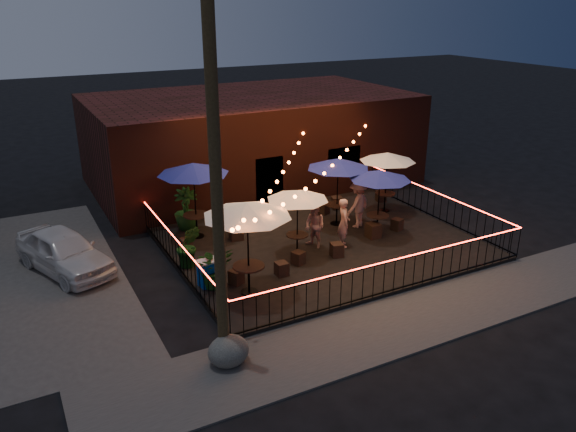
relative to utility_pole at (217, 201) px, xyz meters
name	(u,v)px	position (x,y,z in m)	size (l,w,h in m)	color
ground	(353,269)	(5.40, 2.60, -4.00)	(110.00, 110.00, 0.00)	black
patio	(321,244)	(5.40, 4.60, -3.92)	(10.00, 8.00, 0.15)	black
sidewalk	(422,316)	(5.40, -0.65, -3.98)	(18.00, 2.50, 0.05)	#3C3937
brick_building	(251,139)	(6.40, 12.59, -2.00)	(14.00, 8.00, 4.00)	#36150E
utility_pole	(217,201)	(0.00, 0.00, 0.00)	(0.26, 0.26, 8.00)	#342715
fence_front	(394,276)	(5.40, 0.60, -3.34)	(10.00, 0.04, 1.04)	black
fence_left	(180,258)	(0.40, 4.60, -3.34)	(0.04, 8.00, 1.04)	black
fence_right	(434,205)	(10.40, 4.60, -3.34)	(0.04, 8.00, 1.04)	black
festoon_lights	(300,183)	(4.39, 4.30, -1.48)	(10.02, 8.72, 1.32)	#FF5C1C
cafe_table_0	(247,211)	(1.76, 2.51, -1.36)	(2.67, 2.67, 2.72)	black
cafe_table_1	(193,170)	(1.79, 7.05, -1.40)	(2.83, 2.83, 2.69)	black
cafe_table_2	(297,196)	(4.22, 4.16, -1.84)	(2.03, 2.03, 2.21)	black
cafe_table_3	(338,164)	(6.78, 5.79, -1.56)	(2.69, 2.69, 2.51)	black
cafe_table_4	(380,176)	(7.52, 4.29, -1.69)	(2.21, 2.21, 2.37)	black
cafe_table_5	(388,158)	(9.20, 6.08, -1.69)	(2.21, 2.21, 2.37)	black
bistro_chair_0	(236,277)	(1.65, 3.18, -3.64)	(0.36, 0.36, 0.42)	black
bistro_chair_1	(282,269)	(3.07, 3.03, -3.64)	(0.36, 0.36, 0.42)	black
bistro_chair_2	(186,245)	(1.08, 6.07, -3.63)	(0.37, 0.37, 0.44)	black
bistro_chair_3	(236,232)	(2.92, 6.21, -3.59)	(0.44, 0.44, 0.52)	black
bistro_chair_4	(298,258)	(3.89, 3.47, -3.64)	(0.35, 0.35, 0.41)	black
bistro_chair_5	(337,250)	(5.27, 3.40, -3.63)	(0.38, 0.38, 0.45)	black
bistro_chair_6	(274,219)	(4.68, 6.82, -3.64)	(0.36, 0.36, 0.42)	black
bistro_chair_7	(323,208)	(6.90, 6.92, -3.63)	(0.37, 0.37, 0.44)	black
bistro_chair_8	(373,230)	(7.23, 4.11, -3.59)	(0.44, 0.44, 0.52)	black
bistro_chair_9	(397,224)	(8.41, 4.28, -3.64)	(0.35, 0.35, 0.41)	black
bistro_chair_10	(337,203)	(7.67, 7.17, -3.61)	(0.41, 0.41, 0.48)	black
bistro_chair_11	(381,196)	(9.75, 7.06, -3.63)	(0.37, 0.37, 0.43)	black
patron_a	(344,223)	(5.91, 3.99, -3.01)	(0.61, 0.40, 1.68)	tan
patron_b	(315,226)	(5.00, 4.36, -3.08)	(0.74, 0.58, 1.53)	#E4A890
patron_c	(358,204)	(7.31, 5.22, -2.98)	(1.13, 0.65, 1.75)	#E3AB95
potted_shrub_a	(214,267)	(1.02, 3.32, -3.23)	(1.11, 0.97, 1.24)	#0F3A10
potted_shrub_b	(189,246)	(0.80, 4.91, -3.16)	(0.75, 0.61, 1.37)	#18340F
potted_shrub_c	(186,209)	(1.70, 7.91, -3.09)	(0.85, 0.85, 1.52)	#18350E
cooler	(209,272)	(0.90, 3.46, -3.44)	(0.66, 0.51, 0.80)	#053EAC
boulder	(228,351)	(0.03, -0.19, -3.63)	(0.94, 0.80, 0.73)	#454641
car_white	(64,251)	(-2.64, 6.70, -3.33)	(1.58, 3.92, 1.34)	silver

